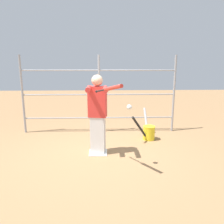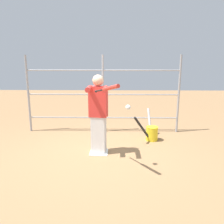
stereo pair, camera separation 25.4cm
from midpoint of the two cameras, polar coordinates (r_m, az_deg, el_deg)
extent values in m
plane|color=#9E754C|center=(5.04, -5.10, -10.61)|extent=(24.00, 24.00, 0.00)
cube|color=white|center=(5.03, -5.10, -10.50)|extent=(0.40, 0.40, 0.02)
cylinder|color=#939399|center=(6.57, 14.78, 4.52)|extent=(0.06, 0.06, 2.22)
cylinder|color=#939399|center=(6.29, -4.55, 4.57)|extent=(0.06, 0.06, 2.22)
cylinder|color=#939399|center=(6.74, -23.34, 4.12)|extent=(0.06, 0.06, 2.22)
cylinder|color=#939399|center=(6.42, -4.45, -1.51)|extent=(4.34, 0.04, 0.04)
cylinder|color=#939399|center=(6.29, -4.55, 4.57)|extent=(4.34, 0.04, 0.04)
cylinder|color=#939399|center=(6.24, -4.66, 10.82)|extent=(4.34, 0.04, 0.04)
cube|color=silver|center=(4.89, -5.20, -6.05)|extent=(0.34, 0.25, 0.84)
cube|color=red|center=(4.70, -5.38, 2.67)|extent=(0.42, 0.28, 0.66)
sphere|color=beige|center=(4.65, -5.49, 8.21)|extent=(0.24, 0.24, 0.24)
cylinder|color=red|center=(4.39, -3.41, 5.97)|extent=(0.10, 0.47, 0.10)
cylinder|color=red|center=(4.47, -7.79, 5.99)|extent=(0.10, 0.47, 0.10)
sphere|color=black|center=(4.20, -5.81, 5.35)|extent=(0.05, 0.05, 0.05)
cylinder|color=black|center=(4.05, -4.75, 5.61)|extent=(0.20, 0.31, 0.10)
cylinder|color=red|center=(3.67, -1.72, 6.33)|extent=(0.32, 0.48, 0.17)
sphere|color=white|center=(4.01, 2.73, 1.26)|extent=(0.10, 0.10, 0.10)
cylinder|color=yellow|center=(5.86, 8.40, -5.44)|extent=(0.30, 0.30, 0.36)
torus|color=yellow|center=(5.81, 8.46, -3.74)|extent=(0.32, 0.32, 0.01)
cylinder|color=#B2B2B7|center=(6.08, 7.75, -2.68)|extent=(0.10, 0.54, 0.74)
cylinder|color=black|center=(5.58, 6.09, -4.26)|extent=(0.51, 0.39, 0.70)
camera|label=1|loc=(0.13, -91.64, -0.36)|focal=35.00mm
camera|label=2|loc=(0.13, 88.36, 0.36)|focal=35.00mm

